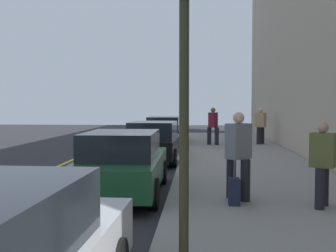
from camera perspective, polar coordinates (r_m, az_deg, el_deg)
ground_plane at (r=15.77m, az=-1.93°, el=-4.87°), size 56.00×56.00×0.00m
sidewalk at (r=15.76m, az=10.13°, el=-4.64°), size 28.00×4.60×0.15m
lane_stripe_centre at (r=16.42m, az=-13.14°, el=-4.62°), size 28.00×0.14×0.01m
snow_bank_curb at (r=18.43m, az=1.15°, el=-3.39°), size 7.78×0.56×0.22m
parked_car_green at (r=9.91m, az=-6.25°, el=-5.10°), size 4.48×1.96×1.51m
parked_car_black at (r=15.56m, az=-1.98°, el=-2.17°), size 4.28×2.00×1.51m
parked_car_navy at (r=22.09m, az=-0.55°, el=-0.65°), size 4.80×1.96×1.51m
pedestrian_grey_coat at (r=8.82m, az=9.63°, el=-3.69°), size 0.56×0.58×1.84m
pedestrian_tan_coat at (r=21.54m, az=12.59°, el=0.16°), size 0.54×0.58×1.83m
pedestrian_olive_coat at (r=8.58m, az=20.44°, el=-4.64°), size 0.51×0.53×1.66m
pedestrian_burgundy_coat at (r=20.76m, az=6.20°, el=0.14°), size 0.59×0.57×1.85m
traffic_light_pole at (r=5.06m, az=2.24°, el=11.19°), size 0.35×0.26×3.98m
rolling_suitcase at (r=8.47m, az=9.07°, el=-8.83°), size 0.34×0.22×0.89m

